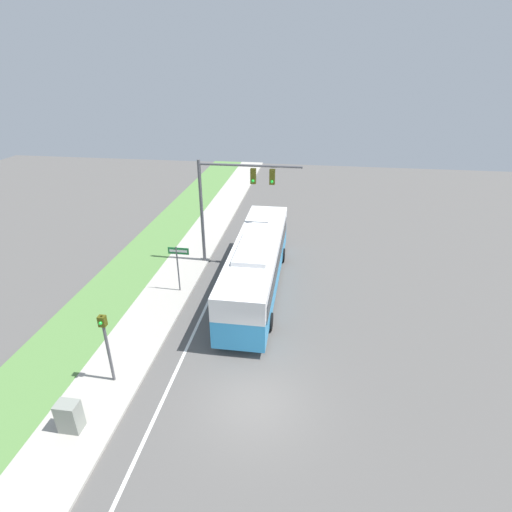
{
  "coord_description": "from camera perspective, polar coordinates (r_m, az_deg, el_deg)",
  "views": [
    {
      "loc": [
        1.71,
        -11.4,
        12.08
      ],
      "look_at": [
        -1.32,
        9.57,
        1.65
      ],
      "focal_mm": 28.0,
      "sensor_mm": 36.0,
      "label": 1
    }
  ],
  "objects": [
    {
      "name": "lane_divider_near",
      "position": [
        17.43,
        -12.68,
        -18.44
      ],
      "size": [
        0.14,
        30.0,
        0.01
      ],
      "color": "silver",
      "rests_on": "ground_plane"
    },
    {
      "name": "sidewalk",
      "position": [
        18.36,
        -20.67,
        -16.78
      ],
      "size": [
        2.8,
        80.0,
        0.12
      ],
      "color": "#ADA89E",
      "rests_on": "ground_plane"
    },
    {
      "name": "signal_gantry",
      "position": [
        24.56,
        -3.77,
        8.99
      ],
      "size": [
        6.26,
        0.41,
        6.79
      ],
      "color": "#4C4C51",
      "rests_on": "ground_plane"
    },
    {
      "name": "grass_verge",
      "position": [
        19.95,
        -29.06,
        -14.83
      ],
      "size": [
        3.6,
        80.0,
        0.1
      ],
      "color": "#568442",
      "rests_on": "ground_plane"
    },
    {
      "name": "ground_plane",
      "position": [
        16.7,
        -0.24,
        -20.13
      ],
      "size": [
        80.0,
        80.0,
        0.0
      ],
      "primitive_type": "plane",
      "color": "#565451"
    },
    {
      "name": "utility_cabinet",
      "position": [
        16.62,
        -25.11,
        -20.03
      ],
      "size": [
        0.79,
        0.56,
        1.21
      ],
      "color": "gray",
      "rests_on": "sidewalk"
    },
    {
      "name": "street_sign",
      "position": [
        22.67,
        -11.05,
        -0.78
      ],
      "size": [
        1.18,
        0.08,
        2.88
      ],
      "color": "#4C4C51",
      "rests_on": "ground_plane"
    },
    {
      "name": "bus",
      "position": [
        22.63,
        0.13,
        -0.86
      ],
      "size": [
        2.63,
        12.21,
        3.24
      ],
      "color": "#3393D1",
      "rests_on": "ground_plane"
    },
    {
      "name": "pedestrian_signal",
      "position": [
        17.07,
        -20.66,
        -11.02
      ],
      "size": [
        0.28,
        0.34,
        3.29
      ],
      "color": "#4C4C51",
      "rests_on": "ground_plane"
    }
  ]
}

